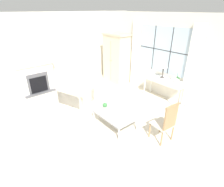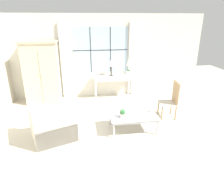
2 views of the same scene
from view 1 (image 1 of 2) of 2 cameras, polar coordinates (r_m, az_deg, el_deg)
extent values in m
plane|color=beige|center=(5.03, -7.01, -9.40)|extent=(14.00, 14.00, 0.00)
cube|color=silver|center=(6.42, 15.93, 11.58)|extent=(7.20, 0.06, 2.80)
cube|color=silver|center=(6.34, 16.00, 13.53)|extent=(1.87, 0.01, 1.50)
cube|color=#2D2D33|center=(6.53, 13.52, 14.15)|extent=(0.02, 0.02, 1.50)
cube|color=#2D2D33|center=(6.15, 18.56, 12.84)|extent=(0.02, 0.02, 1.50)
cube|color=#2D2D33|center=(6.33, 15.97, 13.53)|extent=(1.87, 0.02, 0.02)
cube|color=white|center=(7.09, 7.66, 12.68)|extent=(0.37, 0.06, 2.53)
cube|color=white|center=(5.82, 24.64, 7.59)|extent=(0.37, 0.06, 2.53)
cube|color=silver|center=(7.24, -17.14, 13.01)|extent=(0.06, 7.20, 2.80)
cube|color=#515156|center=(7.17, -22.36, 0.31)|extent=(0.34, 1.12, 0.04)
cube|color=silver|center=(7.05, -23.28, 4.30)|extent=(0.18, 1.25, 1.07)
cube|color=silver|center=(6.86, -24.02, 8.53)|extent=(0.24, 1.33, 0.04)
cube|color=black|center=(7.03, -22.77, 2.71)|extent=(0.02, 0.60, 0.59)
cube|color=#515156|center=(7.01, -22.87, 3.18)|extent=(0.01, 0.76, 0.75)
cube|color=silver|center=(6.84, -25.07, 12.81)|extent=(0.04, 1.10, 1.03)
cube|color=silver|center=(6.82, -25.02, 12.79)|extent=(0.01, 1.02, 0.95)
cube|color=beige|center=(7.49, 1.48, 11.14)|extent=(1.06, 0.62, 1.94)
cube|color=#BCAE92|center=(7.30, 1.57, 18.76)|extent=(1.14, 0.68, 0.06)
cube|color=gray|center=(7.31, -0.41, 10.45)|extent=(0.01, 0.01, 1.63)
sphere|color=#997F4C|center=(7.33, -0.70, 10.81)|extent=(0.03, 0.03, 0.03)
sphere|color=#997F4C|center=(7.25, -0.20, 10.65)|extent=(0.03, 0.03, 0.03)
cube|color=white|center=(6.12, 16.78, 4.51)|extent=(1.41, 0.45, 0.03)
cube|color=white|center=(6.14, 16.70, 3.94)|extent=(1.35, 0.43, 0.10)
cylinder|color=white|center=(6.48, 10.62, 2.68)|extent=(0.04, 0.04, 0.75)
cylinder|color=white|center=(5.82, 20.56, -1.44)|extent=(0.04, 0.04, 0.75)
cylinder|color=white|center=(6.76, 12.67, 3.46)|extent=(0.04, 0.04, 0.75)
cylinder|color=white|center=(6.12, 22.36, -0.39)|extent=(0.04, 0.04, 0.75)
cylinder|color=#4C4742|center=(6.18, 16.06, 5.07)|extent=(0.14, 0.14, 0.02)
cylinder|color=#4C4742|center=(6.12, 16.27, 6.64)|extent=(0.05, 0.05, 0.34)
cone|color=white|center=(6.04, 16.59, 9.06)|extent=(0.26, 0.26, 0.21)
cylinder|color=white|center=(5.85, 20.33, 3.90)|extent=(0.12, 0.12, 0.15)
cylinder|color=#38753D|center=(5.76, 20.74, 6.37)|extent=(0.01, 0.01, 0.39)
cube|color=#38753D|center=(5.79, 20.81, 4.84)|extent=(0.12, 0.02, 0.08)
sphere|color=white|center=(5.77, 20.64, 6.63)|extent=(0.07, 0.07, 0.07)
sphere|color=white|center=(5.74, 20.93, 7.22)|extent=(0.07, 0.07, 0.07)
sphere|color=white|center=(5.71, 21.23, 7.81)|extent=(0.07, 0.07, 0.07)
cube|color=beige|center=(6.08, -11.59, -0.58)|extent=(1.14, 1.07, 0.45)
cube|color=beige|center=(6.15, -14.62, 3.77)|extent=(0.43, 0.81, 0.40)
cube|color=beige|center=(6.25, -9.86, 1.07)|extent=(0.93, 0.51, 0.59)
cube|color=beige|center=(5.86, -13.56, -1.11)|extent=(0.93, 0.51, 0.59)
cube|color=beige|center=(4.37, 16.03, -9.56)|extent=(0.48, 0.48, 0.03)
cube|color=#9E7A51|center=(4.11, 18.62, -7.49)|extent=(0.07, 0.41, 0.55)
cube|color=#9E7A51|center=(3.97, 19.23, -3.89)|extent=(0.08, 0.43, 0.05)
cylinder|color=#9E7A51|center=(4.48, 12.20, -11.63)|extent=(0.04, 0.04, 0.41)
cylinder|color=#9E7A51|center=(4.72, 15.49, -9.87)|extent=(0.04, 0.04, 0.41)
cylinder|color=#9E7A51|center=(4.29, 15.90, -14.03)|extent=(0.04, 0.04, 0.41)
cylinder|color=#9E7A51|center=(4.54, 19.12, -12.03)|extent=(0.04, 0.04, 0.41)
cube|color=#BCBCC1|center=(4.65, 0.93, -6.31)|extent=(1.15, 0.74, 0.03)
cube|color=#A0A0A4|center=(4.67, 0.92, -6.65)|extent=(1.13, 0.72, 0.04)
cylinder|color=#BCBCC1|center=(4.96, -5.92, -7.10)|extent=(0.04, 0.04, 0.40)
cylinder|color=#BCBCC1|center=(4.28, 2.28, -13.08)|extent=(0.04, 0.04, 0.40)
cylinder|color=#BCBCC1|center=(5.28, -0.18, -4.71)|extent=(0.04, 0.04, 0.40)
cylinder|color=#BCBCC1|center=(4.65, 8.25, -9.78)|extent=(0.04, 0.04, 0.40)
cube|color=#BCB7AD|center=(4.74, -2.32, -4.74)|extent=(0.13, 0.13, 0.10)
sphere|color=#38753D|center=(4.70, -2.34, -3.78)|extent=(0.13, 0.13, 0.13)
cylinder|color=silver|center=(4.39, 5.83, -8.36)|extent=(0.11, 0.11, 0.01)
cylinder|color=white|center=(4.36, 5.86, -7.78)|extent=(0.08, 0.08, 0.09)
cylinder|color=black|center=(4.33, 5.89, -7.20)|extent=(0.00, 0.00, 0.01)
camera|label=2|loc=(4.48, -63.48, 8.55)|focal=32.00mm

